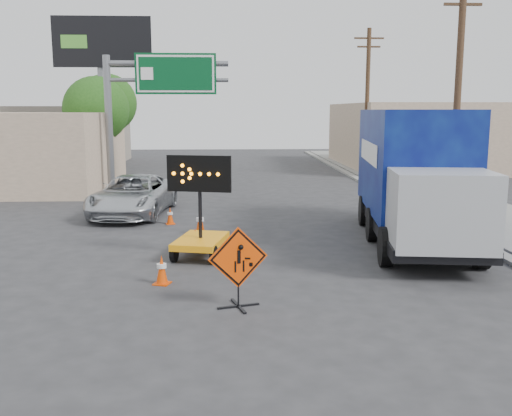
{
  "coord_description": "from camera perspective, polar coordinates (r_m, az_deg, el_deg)",
  "views": [
    {
      "loc": [
        -0.52,
        -11.16,
        4.12
      ],
      "look_at": [
        0.13,
        2.39,
        1.79
      ],
      "focal_mm": 40.0,
      "sensor_mm": 36.0,
      "label": 1
    }
  ],
  "objects": [
    {
      "name": "cone_c",
      "position": [
        19.21,
        -5.61,
        -1.45
      ],
      "size": [
        0.45,
        0.45,
        0.81
      ],
      "rotation": [
        0.0,
        0.0,
        -0.09
      ],
      "color": "#E54104",
      "rests_on": "ground"
    },
    {
      "name": "cone_b",
      "position": [
        17.24,
        -6.09,
        -3.05
      ],
      "size": [
        0.37,
        0.37,
        0.63
      ],
      "rotation": [
        0.0,
        0.0,
        -0.15
      ],
      "color": "#E54104",
      "rests_on": "ground"
    },
    {
      "name": "building_right_far",
      "position": [
        43.36,
        15.53,
        7.0
      ],
      "size": [
        10.0,
        14.0,
        4.6
      ],
      "primitive_type": "cube",
      "color": "#C9AD91",
      "rests_on": "ground"
    },
    {
      "name": "utility_pole_near",
      "position": [
        22.82,
        19.52,
        10.62
      ],
      "size": [
        1.8,
        0.26,
        9.0
      ],
      "color": "#4E3421",
      "rests_on": "ground"
    },
    {
      "name": "utility_pole_far",
      "position": [
        36.18,
        11.05,
        10.47
      ],
      "size": [
        1.8,
        0.26,
        9.0
      ],
      "color": "#4E3421",
      "rests_on": "ground"
    },
    {
      "name": "tree_left_far",
      "position": [
        42.03,
        -14.63,
        10.09
      ],
      "size": [
        4.1,
        4.1,
        6.66
      ],
      "color": "#4E3421",
      "rests_on": "ground"
    },
    {
      "name": "arrow_board",
      "position": [
        16.25,
        -5.57,
        -2.63
      ],
      "size": [
        1.8,
        2.25,
        2.89
      ],
      "rotation": [
        0.0,
        0.0,
        -0.23
      ],
      "color": "#FF9E0E",
      "rests_on": "ground"
    },
    {
      "name": "construction_sign",
      "position": [
        12.0,
        -1.79,
        -5.74
      ],
      "size": [
        1.26,
        0.91,
        1.74
      ],
      "rotation": [
        0.0,
        0.0,
        0.29
      ],
      "color": "black",
      "rests_on": "ground"
    },
    {
      "name": "cone_d",
      "position": [
        21.09,
        -8.58,
        -0.76
      ],
      "size": [
        0.39,
        0.39,
        0.63
      ],
      "rotation": [
        0.0,
        0.0,
        0.25
      ],
      "color": "#E54104",
      "rests_on": "ground"
    },
    {
      "name": "storefront_left_far",
      "position": [
        47.47,
        -20.67,
        6.81
      ],
      "size": [
        12.0,
        10.0,
        4.4
      ],
      "primitive_type": "cube",
      "color": "gray",
      "rests_on": "ground"
    },
    {
      "name": "box_truck",
      "position": [
        18.45,
        15.47,
        2.41
      ],
      "size": [
        3.68,
        9.0,
        4.14
      ],
      "rotation": [
        0.0,
        0.0,
        -0.13
      ],
      "color": "black",
      "rests_on": "ground"
    },
    {
      "name": "cone_a",
      "position": [
        13.9,
        -9.41,
        -6.1
      ],
      "size": [
        0.46,
        0.46,
        0.71
      ],
      "rotation": [
        0.0,
        0.0,
        -0.31
      ],
      "color": "#E54104",
      "rests_on": "ground"
    },
    {
      "name": "pickup_truck",
      "position": [
        23.19,
        -12.17,
        1.25
      ],
      "size": [
        3.19,
        5.88,
        1.57
      ],
      "primitive_type": "imported",
      "rotation": [
        0.0,
        0.0,
        -0.11
      ],
      "color": "silver",
      "rests_on": "ground"
    },
    {
      "name": "billboard",
      "position": [
        37.99,
        -15.12,
        14.31
      ],
      "size": [
        6.1,
        0.54,
        9.85
      ],
      "color": "slate",
      "rests_on": "ground"
    },
    {
      "name": "curb_right",
      "position": [
        27.58,
        13.53,
        1.01
      ],
      "size": [
        0.4,
        60.0,
        0.12
      ],
      "primitive_type": "cube",
      "color": "gray",
      "rests_on": "ground"
    },
    {
      "name": "tree_left_near",
      "position": [
        34.0,
        -15.69,
        9.47
      ],
      "size": [
        3.71,
        3.71,
        6.03
      ],
      "color": "#4E3421",
      "rests_on": "ground"
    },
    {
      "name": "highway_gantry",
      "position": [
        29.39,
        -10.62,
        11.44
      ],
      "size": [
        6.18,
        0.38,
        6.9
      ],
      "color": "slate",
      "rests_on": "ground"
    },
    {
      "name": "sidewalk_right",
      "position": [
        28.31,
        18.01,
        1.05
      ],
      "size": [
        4.0,
        60.0,
        0.15
      ],
      "primitive_type": "cube",
      "color": "gray",
      "rests_on": "ground"
    },
    {
      "name": "ground",
      "position": [
        11.91,
        -0.08,
        -10.5
      ],
      "size": [
        100.0,
        100.0,
        0.0
      ],
      "primitive_type": "plane",
      "color": "#2D2D30",
      "rests_on": "ground"
    }
  ]
}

